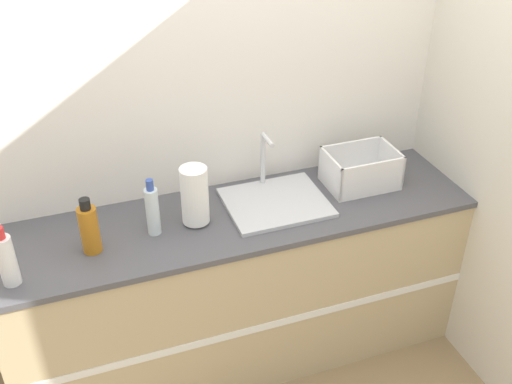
# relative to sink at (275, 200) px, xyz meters

# --- Properties ---
(wall_back) EXTENTS (4.61, 0.06, 2.60)m
(wall_back) POSITION_rel_sink_xyz_m (-0.19, 0.29, 0.38)
(wall_back) COLOR silver
(wall_back) RESTS_ON ground_plane
(wall_right) EXTENTS (0.06, 2.56, 2.60)m
(wall_right) POSITION_rel_sink_xyz_m (0.94, -0.02, 0.38)
(wall_right) COLOR beige
(wall_right) RESTS_ON ground_plane
(counter_cabinet) EXTENTS (2.24, 0.58, 0.90)m
(counter_cabinet) POSITION_rel_sink_xyz_m (-0.19, -0.03, -0.47)
(counter_cabinet) COLOR tan
(counter_cabinet) RESTS_ON ground_plane
(sink) EXTENTS (0.47, 0.40, 0.30)m
(sink) POSITION_rel_sink_xyz_m (0.00, 0.00, 0.00)
(sink) COLOR silver
(sink) RESTS_ON counter_cabinet
(paper_towel_roll) EXTENTS (0.12, 0.12, 0.28)m
(paper_towel_roll) POSITION_rel_sink_xyz_m (-0.39, -0.02, 0.12)
(paper_towel_roll) COLOR #4C4C51
(paper_towel_roll) RESTS_ON counter_cabinet
(dish_rack) EXTENTS (0.34, 0.24, 0.18)m
(dish_rack) POSITION_rel_sink_xyz_m (0.46, 0.02, 0.05)
(dish_rack) COLOR white
(dish_rack) RESTS_ON counter_cabinet
(bottle_white_spray) EXTENTS (0.07, 0.07, 0.27)m
(bottle_white_spray) POSITION_rel_sink_xyz_m (-1.18, -0.18, 0.10)
(bottle_white_spray) COLOR white
(bottle_white_spray) RESTS_ON counter_cabinet
(bottle_clear) EXTENTS (0.06, 0.06, 0.27)m
(bottle_clear) POSITION_rel_sink_xyz_m (-0.58, -0.04, 0.10)
(bottle_clear) COLOR silver
(bottle_clear) RESTS_ON counter_cabinet
(bottle_amber) EXTENTS (0.08, 0.08, 0.26)m
(bottle_amber) POSITION_rel_sink_xyz_m (-0.86, -0.08, 0.09)
(bottle_amber) COLOR #B26B19
(bottle_amber) RESTS_ON counter_cabinet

